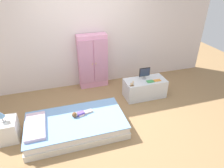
# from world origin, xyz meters

# --- Properties ---
(ground_plane) EXTENTS (10.00, 10.00, 0.02)m
(ground_plane) POSITION_xyz_m (0.00, 0.00, -0.01)
(ground_plane) COLOR #99754C
(back_wall) EXTENTS (6.40, 0.05, 2.70)m
(back_wall) POSITION_xyz_m (0.00, 1.57, 1.35)
(back_wall) COLOR silver
(back_wall) RESTS_ON ground_plane
(bed) EXTENTS (1.74, 0.97, 0.26)m
(bed) POSITION_xyz_m (-0.60, -0.14, 0.13)
(bed) COLOR silver
(bed) RESTS_ON ground_plane
(pillow) EXTENTS (0.32, 0.69, 0.06)m
(pillow) POSITION_xyz_m (-1.27, -0.14, 0.28)
(pillow) COLOR silver
(pillow) RESTS_ON bed
(doll) EXTENTS (0.39, 0.16, 0.10)m
(doll) POSITION_xyz_m (-0.54, -0.04, 0.29)
(doll) COLOR #6B4CB2
(doll) RESTS_ON bed
(nightstand) EXTENTS (0.38, 0.38, 0.39)m
(nightstand) POSITION_xyz_m (-1.76, 0.01, 0.19)
(nightstand) COLOR silver
(nightstand) RESTS_ON ground_plane
(table_lamp) EXTENTS (0.12, 0.12, 0.20)m
(table_lamp) POSITION_xyz_m (-1.76, 0.01, 0.52)
(table_lamp) COLOR #B7B2AD
(table_lamp) RESTS_ON nightstand
(wardrobe) EXTENTS (0.69, 0.29, 1.30)m
(wardrobe) POSITION_xyz_m (0.06, 1.40, 0.65)
(wardrobe) COLOR #E599BC
(wardrobe) RESTS_ON ground_plane
(tv_stand) EXTENTS (0.92, 0.45, 0.42)m
(tv_stand) POSITION_xyz_m (1.06, 0.56, 0.21)
(tv_stand) COLOR silver
(tv_stand) RESTS_ON ground_plane
(tv_monitor) EXTENTS (0.25, 0.10, 0.26)m
(tv_monitor) POSITION_xyz_m (1.07, 0.64, 0.57)
(tv_monitor) COLOR #99999E
(tv_monitor) RESTS_ON tv_stand
(rocking_horse_toy) EXTENTS (0.09, 0.04, 0.11)m
(rocking_horse_toy) POSITION_xyz_m (0.68, 0.41, 0.47)
(rocking_horse_toy) COLOR #8E6642
(rocking_horse_toy) RESTS_ON tv_stand
(book_green) EXTENTS (0.15, 0.10, 0.02)m
(book_green) POSITION_xyz_m (1.13, 0.46, 0.43)
(book_green) COLOR #429E51
(book_green) RESTS_ON tv_stand
(book_orange) EXTENTS (0.16, 0.09, 0.01)m
(book_orange) POSITION_xyz_m (1.30, 0.46, 0.43)
(book_orange) COLOR orange
(book_orange) RESTS_ON tv_stand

